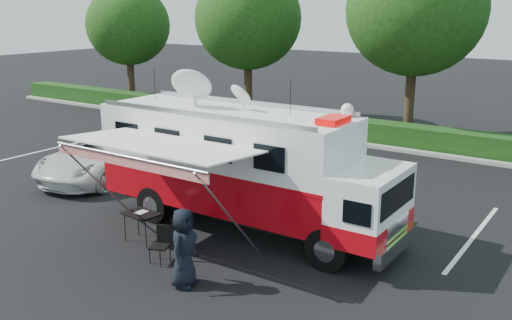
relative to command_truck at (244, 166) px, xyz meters
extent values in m
plane|color=black|center=(0.08, 0.00, -1.83)|extent=(120.00, 120.00, 0.00)
cube|color=#9E998E|center=(4.08, 11.00, -1.75)|extent=(60.00, 0.35, 0.15)
cube|color=black|center=(4.08, 11.90, -1.33)|extent=(60.00, 1.20, 1.00)
cylinder|color=black|center=(-17.92, 13.00, 0.17)|extent=(0.44, 0.44, 4.00)
ellipsoid|color=#14380F|center=(-17.92, 13.00, 3.13)|extent=(5.12, 5.12, 4.86)
cylinder|color=black|center=(-8.92, 13.00, 0.37)|extent=(0.44, 0.44, 4.40)
ellipsoid|color=#14380F|center=(-8.92, 13.00, 3.63)|extent=(5.63, 5.63, 5.35)
cylinder|color=black|center=(0.08, 13.00, 0.57)|extent=(0.44, 0.44, 4.80)
ellipsoid|color=#14380F|center=(0.08, 13.00, 4.13)|extent=(6.14, 6.14, 5.84)
cube|color=silver|center=(-12.42, 3.00, -1.82)|extent=(0.12, 5.50, 0.01)
cube|color=silver|center=(-6.42, 3.00, -1.82)|extent=(0.12, 5.50, 0.01)
cube|color=silver|center=(-0.42, 3.00, -1.82)|extent=(0.12, 5.50, 0.01)
cube|color=silver|center=(5.58, 3.00, -1.82)|extent=(0.12, 5.50, 0.01)
cube|color=black|center=(0.08, 0.00, -1.29)|extent=(8.34, 1.36, 0.29)
cylinder|color=black|center=(3.18, -1.07, -1.29)|extent=(1.07, 0.31, 1.07)
cylinder|color=black|center=(3.18, 1.07, -1.29)|extent=(1.07, 0.31, 1.07)
cylinder|color=black|center=(-2.44, -1.07, -1.29)|extent=(1.07, 0.31, 1.07)
cylinder|color=black|center=(-2.44, 1.07, -1.29)|extent=(1.07, 0.31, 1.07)
cube|color=silver|center=(4.49, 0.00, -1.24)|extent=(0.19, 2.42, 0.39)
cube|color=white|center=(3.76, 0.00, -0.32)|extent=(1.36, 2.42, 1.65)
cube|color=#B1070F|center=(3.76, 0.00, -0.90)|extent=(1.38, 2.44, 0.53)
cube|color=black|center=(4.39, 0.00, -0.03)|extent=(0.12, 2.12, 0.68)
cube|color=#B1070F|center=(-0.60, 0.00, -0.57)|extent=(7.37, 2.42, 1.16)
cube|color=#B1070F|center=(-0.60, 0.00, 0.02)|extent=(7.39, 2.44, 0.10)
cube|color=white|center=(-0.60, 0.00, 0.74)|extent=(7.37, 2.42, 1.36)
cube|color=silver|center=(-0.60, 0.00, 1.46)|extent=(7.37, 2.42, 0.08)
cube|color=#CC0505|center=(2.69, 0.00, 1.60)|extent=(0.53, 0.92, 0.16)
sphere|color=white|center=(2.60, 0.97, 1.69)|extent=(0.33, 0.33, 0.33)
ellipsoid|color=silver|center=(-1.67, -0.15, 2.15)|extent=(1.16, 1.16, 0.35)
ellipsoid|color=silver|center=(-0.21, 0.19, 1.95)|extent=(0.68, 0.68, 0.19)
cylinder|color=black|center=(-3.61, 0.39, 1.95)|extent=(0.02, 0.02, 0.97)
cylinder|color=black|center=(-2.06, 0.39, 1.95)|extent=(0.02, 0.02, 0.97)
cylinder|color=black|center=(1.24, 0.39, 1.95)|extent=(0.02, 0.02, 0.97)
cube|color=white|center=(-0.80, -2.37, 0.99)|extent=(4.85, 2.32, 0.20)
cube|color=red|center=(-0.80, -3.52, 0.81)|extent=(4.85, 0.04, 0.27)
cylinder|color=#B2B2B7|center=(-0.80, -3.54, 0.93)|extent=(4.85, 0.07, 0.07)
cylinder|color=#B2B2B7|center=(-2.97, -2.45, -0.45)|extent=(0.05, 2.51, 2.79)
cylinder|color=#B2B2B7|center=(1.38, -2.45, -0.45)|extent=(0.05, 2.51, 2.79)
imported|color=silver|center=(-7.12, 1.31, -1.83)|extent=(3.58, 6.14, 1.61)
imported|color=black|center=(0.89, -3.55, -1.83)|extent=(0.77, 1.00, 1.82)
cube|color=black|center=(-1.71, -2.29, -1.05)|extent=(1.00, 0.76, 0.04)
cylinder|color=black|center=(-2.10, -2.53, -1.44)|extent=(0.02, 0.02, 0.77)
cylinder|color=black|center=(-2.10, -2.04, -1.44)|extent=(0.02, 0.02, 0.77)
cylinder|color=black|center=(-1.32, -2.53, -1.44)|extent=(0.02, 0.02, 0.77)
cylinder|color=black|center=(-1.32, -2.04, -1.44)|extent=(0.02, 0.02, 0.77)
cube|color=silver|center=(-1.76, -2.24, -1.03)|extent=(0.24, 0.33, 0.01)
cube|color=black|center=(-0.38, -3.01, -1.39)|extent=(0.57, 0.57, 0.04)
cube|color=black|center=(-0.38, -2.79, -1.15)|extent=(0.42, 0.21, 0.48)
cylinder|color=black|center=(-0.55, -3.19, -1.61)|extent=(0.02, 0.02, 0.44)
cylinder|color=black|center=(-0.55, -2.84, -1.61)|extent=(0.02, 0.02, 0.44)
cylinder|color=black|center=(-0.21, -3.19, -1.61)|extent=(0.02, 0.02, 0.44)
cylinder|color=black|center=(-0.21, -2.84, -1.61)|extent=(0.02, 0.02, 0.44)
cylinder|color=black|center=(-0.60, -1.98, -1.46)|extent=(0.47, 0.47, 0.73)
cylinder|color=black|center=(-0.60, -1.98, -1.08)|extent=(0.51, 0.51, 0.04)
camera|label=1|loc=(8.78, -12.32, 4.27)|focal=40.00mm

